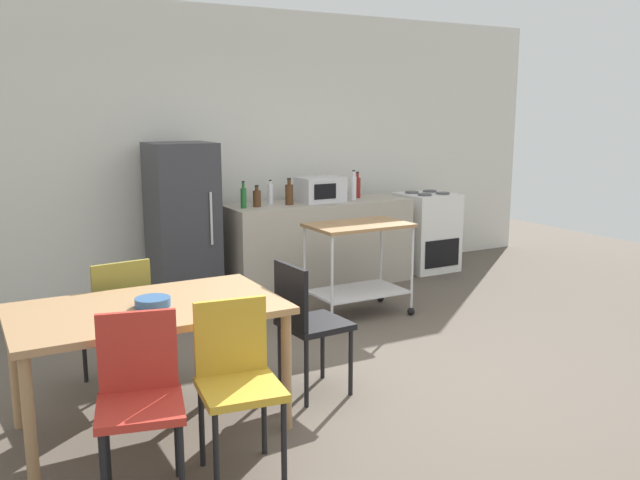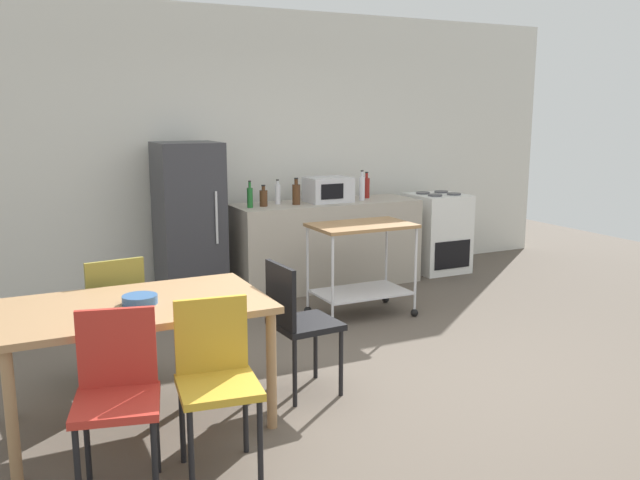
{
  "view_description": "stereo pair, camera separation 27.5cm",
  "coord_description": "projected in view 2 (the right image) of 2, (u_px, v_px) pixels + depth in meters",
  "views": [
    {
      "loc": [
        -2.47,
        -3.49,
        1.84
      ],
      "look_at": [
        0.14,
        1.2,
        0.8
      ],
      "focal_mm": 37.4,
      "sensor_mm": 36.0,
      "label": 1
    },
    {
      "loc": [
        -2.23,
        -3.62,
        1.84
      ],
      "look_at": [
        0.14,
        1.2,
        0.8
      ],
      "focal_mm": 37.4,
      "sensor_mm": 36.0,
      "label": 2
    }
  ],
  "objects": [
    {
      "name": "microwave",
      "position": [
        328.0,
        190.0,
        7.0
      ],
      "size": [
        0.46,
        0.35,
        0.26
      ],
      "color": "silver",
      "rests_on": "kitchen_counter"
    },
    {
      "name": "chair_red",
      "position": [
        117.0,
        389.0,
        3.22
      ],
      "size": [
        0.48,
        0.48,
        0.89
      ],
      "rotation": [
        0.0,
        0.0,
        -0.24
      ],
      "color": "#B72D23",
      "rests_on": "ground_plane"
    },
    {
      "name": "chair_mustard",
      "position": [
        216.0,
        374.0,
        3.41
      ],
      "size": [
        0.45,
        0.45,
        0.89
      ],
      "rotation": [
        0.0,
        0.0,
        -0.13
      ],
      "color": "gold",
      "rests_on": "ground_plane"
    },
    {
      "name": "bottle_vinegar",
      "position": [
        278.0,
        194.0,
        6.83
      ],
      "size": [
        0.06,
        0.06,
        0.25
      ],
      "color": "silver",
      "rests_on": "kitchen_counter"
    },
    {
      "name": "bottle_olive_oil",
      "position": [
        367.0,
        187.0,
        7.31
      ],
      "size": [
        0.07,
        0.07,
        0.29
      ],
      "color": "maroon",
      "rests_on": "kitchen_counter"
    },
    {
      "name": "kitchen_cart",
      "position": [
        361.0,
        254.0,
        6.0
      ],
      "size": [
        0.91,
        0.57,
        0.85
      ],
      "color": "olive",
      "rests_on": "ground_plane"
    },
    {
      "name": "back_wall",
      "position": [
        225.0,
        149.0,
        7.05
      ],
      "size": [
        8.4,
        0.12,
        2.9
      ],
      "primitive_type": "cube",
      "color": "silver",
      "rests_on": "ground_plane"
    },
    {
      "name": "fruit_bowl",
      "position": [
        140.0,
        299.0,
        3.83
      ],
      "size": [
        0.2,
        0.2,
        0.05
      ],
      "primitive_type": "cylinder",
      "color": "#33598C",
      "rests_on": "dining_table"
    },
    {
      "name": "refrigerator",
      "position": [
        189.0,
        222.0,
        6.5
      ],
      "size": [
        0.6,
        0.63,
        1.55
      ],
      "color": "#333338",
      "rests_on": "ground_plane"
    },
    {
      "name": "bottle_sesame_oil",
      "position": [
        362.0,
        188.0,
        7.11
      ],
      "size": [
        0.06,
        0.06,
        0.32
      ],
      "color": "silver",
      "rests_on": "kitchen_counter"
    },
    {
      "name": "stove_oven",
      "position": [
        437.0,
        233.0,
        7.74
      ],
      "size": [
        0.6,
        0.61,
        0.92
      ],
      "color": "white",
      "rests_on": "ground_plane"
    },
    {
      "name": "bottle_soda",
      "position": [
        250.0,
        197.0,
        6.58
      ],
      "size": [
        0.06,
        0.06,
        0.27
      ],
      "color": "#1E6628",
      "rests_on": "kitchen_counter"
    },
    {
      "name": "chair_olive",
      "position": [
        113.0,
        311.0,
        4.49
      ],
      "size": [
        0.44,
        0.44,
        0.89
      ],
      "rotation": [
        0.0,
        0.0,
        3.25
      ],
      "color": "olive",
      "rests_on": "ground_plane"
    },
    {
      "name": "bottle_soy_sauce",
      "position": [
        264.0,
        198.0,
        6.67
      ],
      "size": [
        0.08,
        0.08,
        0.22
      ],
      "color": "#4C2D19",
      "rests_on": "kitchen_counter"
    },
    {
      "name": "kitchen_counter",
      "position": [
        326.0,
        244.0,
        7.1
      ],
      "size": [
        2.0,
        0.64,
        0.9
      ],
      "primitive_type": "cube",
      "color": "#A89E8E",
      "rests_on": "ground_plane"
    },
    {
      "name": "ground_plane",
      "position": [
        380.0,
        388.0,
        4.5
      ],
      "size": [
        12.0,
        12.0,
        0.0
      ],
      "primitive_type": "plane",
      "color": "brown"
    },
    {
      "name": "bottle_sparkling_water",
      "position": [
        296.0,
        194.0,
        6.8
      ],
      "size": [
        0.08,
        0.08,
        0.27
      ],
      "color": "#4C2D19",
      "rests_on": "kitchen_counter"
    },
    {
      "name": "dining_table",
      "position": [
        135.0,
        316.0,
        3.86
      ],
      "size": [
        1.5,
        0.9,
        0.75
      ],
      "color": "#A37A51",
      "rests_on": "ground_plane"
    },
    {
      "name": "chair_black",
      "position": [
        297.0,
        318.0,
        4.32
      ],
      "size": [
        0.42,
        0.42,
        0.89
      ],
      "rotation": [
        0.0,
        0.0,
        1.63
      ],
      "color": "black",
      "rests_on": "ground_plane"
    }
  ]
}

